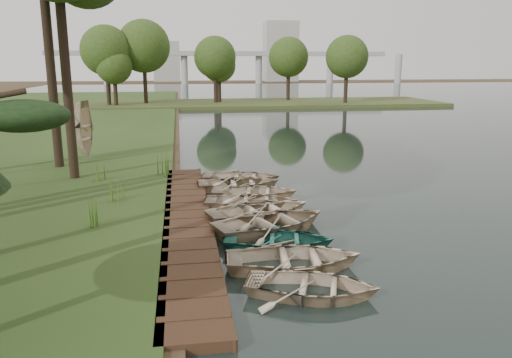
{
  "coord_description": "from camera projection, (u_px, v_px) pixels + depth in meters",
  "views": [
    {
      "loc": [
        -1.76,
        -16.54,
        5.46
      ],
      "look_at": [
        0.96,
        1.14,
        1.31
      ],
      "focal_mm": 35.0,
      "sensor_mm": 36.0,
      "label": 1
    }
  ],
  "objects": [
    {
      "name": "ground",
      "position": [
        234.0,
        224.0,
        17.42
      ],
      "size": [
        300.0,
        300.0,
        0.0
      ],
      "primitive_type": "plane",
      "color": "#3D2F1D"
    },
    {
      "name": "boardwalk",
      "position": [
        188.0,
        222.0,
        17.15
      ],
      "size": [
        1.6,
        16.0,
        0.3
      ],
      "primitive_type": "cube",
      "color": "#392416",
      "rests_on": "ground"
    },
    {
      "name": "peninsula",
      "position": [
        253.0,
        103.0,
        66.69
      ],
      "size": [
        50.0,
        14.0,
        0.45
      ],
      "primitive_type": "cube",
      "color": "#3D4820",
      "rests_on": "ground"
    },
    {
      "name": "far_trees",
      "position": [
        227.0,
        56.0,
        64.79
      ],
      "size": [
        45.6,
        5.6,
        8.8
      ],
      "color": "black",
      "rests_on": "peninsula"
    },
    {
      "name": "bridge",
      "position": [
        230.0,
        57.0,
        133.16
      ],
      "size": [
        95.9,
        4.0,
        8.6
      ],
      "color": "#A5A5A0",
      "rests_on": "ground"
    },
    {
      "name": "building_a",
      "position": [
        281.0,
        52.0,
        154.6
      ],
      "size": [
        10.0,
        8.0,
        18.0
      ],
      "primitive_type": "cube",
      "color": "#A5A5A0",
      "rests_on": "ground"
    },
    {
      "name": "building_b",
      "position": [
        167.0,
        62.0,
        154.92
      ],
      "size": [
        8.0,
        8.0,
        12.0
      ],
      "primitive_type": "cube",
      "color": "#A5A5A0",
      "rests_on": "ground"
    },
    {
      "name": "rowboat_0",
      "position": [
        312.0,
        283.0,
        11.82
      ],
      "size": [
        3.75,
        3.18,
        0.66
      ],
      "primitive_type": "imported",
      "rotation": [
        0.0,
        0.0,
        1.24
      ],
      "color": "#C8B091",
      "rests_on": "water"
    },
    {
      "name": "rowboat_1",
      "position": [
        294.0,
        256.0,
        13.35
      ],
      "size": [
        3.87,
        2.9,
        0.76
      ],
      "primitive_type": "imported",
      "rotation": [
        0.0,
        0.0,
        1.49
      ],
      "color": "#C8B091",
      "rests_on": "water"
    },
    {
      "name": "rowboat_2",
      "position": [
        279.0,
        238.0,
        14.84
      ],
      "size": [
        3.71,
        2.98,
        0.68
      ],
      "primitive_type": "imported",
      "rotation": [
        0.0,
        0.0,
        1.37
      ],
      "color": "#2D7D6B",
      "rests_on": "water"
    },
    {
      "name": "rowboat_3",
      "position": [
        272.0,
        219.0,
        16.37
      ],
      "size": [
        4.74,
        4.05,
        0.83
      ],
      "primitive_type": "imported",
      "rotation": [
        0.0,
        0.0,
        1.92
      ],
      "color": "#C8B091",
      "rests_on": "water"
    },
    {
      "name": "rowboat_4",
      "position": [
        260.0,
        208.0,
        17.71
      ],
      "size": [
        4.46,
        3.71,
        0.8
      ],
      "primitive_type": "imported",
      "rotation": [
        0.0,
        0.0,
        1.85
      ],
      "color": "#C8B091",
      "rests_on": "water"
    },
    {
      "name": "rowboat_5",
      "position": [
        251.0,
        199.0,
        18.95
      ],
      "size": [
        3.96,
        3.13,
        0.74
      ],
      "primitive_type": "imported",
      "rotation": [
        0.0,
        0.0,
        1.4
      ],
      "color": "#C8B091",
      "rests_on": "water"
    },
    {
      "name": "rowboat_6",
      "position": [
        254.0,
        190.0,
        20.36
      ],
      "size": [
        3.91,
        3.12,
        0.73
      ],
      "primitive_type": "imported",
      "rotation": [
        0.0,
        0.0,
        1.38
      ],
      "color": "#C8B091",
      "rests_on": "water"
    },
    {
      "name": "rowboat_7",
      "position": [
        239.0,
        181.0,
        21.83
      ],
      "size": [
        3.68,
        2.68,
        0.75
      ],
      "primitive_type": "imported",
      "rotation": [
        0.0,
        0.0,
        1.6
      ],
      "color": "#C8B091",
      "rests_on": "water"
    },
    {
      "name": "rowboat_8",
      "position": [
        241.0,
        175.0,
        23.01
      ],
      "size": [
        4.03,
        3.23,
        0.75
      ],
      "primitive_type": "imported",
      "rotation": [
        0.0,
        0.0,
        1.37
      ],
      "color": "#C8B091",
      "rests_on": "water"
    },
    {
      "name": "stored_rowboat",
      "position": [
        87.0,
        153.0,
        27.49
      ],
      "size": [
        3.71,
        3.08,
        0.67
      ],
      "primitive_type": "imported",
      "rotation": [
        3.14,
        0.0,
        1.3
      ],
      "color": "#C8B091",
      "rests_on": "bank"
    },
    {
      "name": "reeds_0",
      "position": [
        91.0,
        213.0,
        16.11
      ],
      "size": [
        0.6,
        0.6,
        0.9
      ],
      "primitive_type": "cone",
      "color": "#3F661E",
      "rests_on": "bank"
    },
    {
      "name": "reeds_1",
      "position": [
        116.0,
        189.0,
        19.11
      ],
      "size": [
        0.6,
        0.6,
        0.9
      ],
      "primitive_type": "cone",
      "color": "#3F661E",
      "rests_on": "bank"
    },
    {
      "name": "reeds_2",
      "position": [
        98.0,
        171.0,
        22.4
      ],
      "size": [
        0.6,
        0.6,
        0.87
      ],
      "primitive_type": "cone",
      "color": "#3F661E",
      "rests_on": "bank"
    },
    {
      "name": "reeds_3",
      "position": [
        163.0,
        163.0,
        23.45
      ],
      "size": [
        0.6,
        0.6,
        1.15
      ],
      "primitive_type": "cone",
      "color": "#3F661E",
      "rests_on": "bank"
    }
  ]
}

